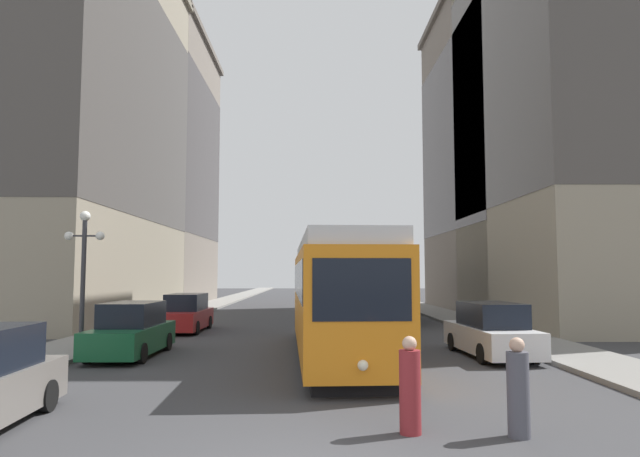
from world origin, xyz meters
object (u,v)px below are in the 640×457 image
Objects in this scene: streetcar at (336,294)px; parked_car_right_far at (491,331)px; pedestrian_crossing_near at (518,391)px; parked_car_left_mid at (131,331)px; lamp_post_left_near at (84,257)px; pedestrian_crossing_far at (410,388)px; parked_car_left_near at (186,314)px; transit_bus at (380,287)px.

streetcar reaches higher than parked_car_right_far.
parked_car_right_far reaches higher than pedestrian_crossing_near.
parked_car_left_mid is 0.99× the size of lamp_post_left_near.
parked_car_left_mid and parked_car_right_far have the same top height.
parked_car_right_far is (5.24, 0.08, -1.26)m from streetcar.
pedestrian_crossing_far is (0.92, -9.00, -1.31)m from streetcar.
parked_car_right_far is at bearing -34.20° from parked_car_left_near.
lamp_post_left_near is at bearing -128.35° from transit_bus.
pedestrian_crossing_far is 14.10m from lamp_post_left_near.
pedestrian_crossing_near is 0.35× the size of lamp_post_left_near.
parked_car_left_mid is at bearing -122.95° from transit_bus.
parked_car_left_mid is at bearing 174.79° from streetcar.
streetcar is 5.39m from parked_car_right_far.
transit_bus is at bearing -86.70° from parked_car_right_far.
transit_bus is (3.46, 16.31, -0.15)m from streetcar.
lamp_post_left_near is at bearing 147.54° from pedestrian_crossing_far.
streetcar is 7.91× the size of pedestrian_crossing_far.
parked_car_left_mid is 12.21m from pedestrian_crossing_far.
parked_car_left_near reaches higher than pedestrian_crossing_near.
lamp_post_left_near is (-14.10, 0.74, 2.54)m from parked_car_right_far.
parked_car_right_far is 9.64m from pedestrian_crossing_near.
parked_car_left_near is at bearing 76.16° from lamp_post_left_near.
parked_car_left_near is (-10.42, -7.78, -1.10)m from transit_bus.
pedestrian_crossing_far is (7.88, -9.32, -0.06)m from parked_car_left_mid.
pedestrian_crossing_far is 0.35× the size of lamp_post_left_near.
lamp_post_left_near is (-9.78, 9.82, 2.60)m from pedestrian_crossing_far.
parked_car_left_near is 8.21m from parked_car_left_mid.
pedestrian_crossing_far is (-1.83, 0.23, -0.00)m from pedestrian_crossing_near.
transit_bus is 7.00× the size of pedestrian_crossing_far.
pedestrian_crossing_near is (-0.72, -25.54, -1.16)m from transit_bus.
pedestrian_crossing_near is at bearing 72.05° from parked_car_right_far.
streetcar is 16.67m from transit_bus.
lamp_post_left_near is at bearing -166.67° from pedestrian_crossing_near.
parked_car_left_mid is at bearing -14.62° from lamp_post_left_near.
parked_car_right_far is (12.20, -8.45, 0.00)m from parked_car_left_near.
transit_bus is 2.43× the size of parked_car_left_near.
parked_car_left_near is at bearing 172.86° from pedestrian_crossing_near.
pedestrian_crossing_far is at bearing -65.30° from parked_car_left_near.
streetcar is 1.13× the size of transit_bus.
parked_car_left_near is 19.22m from pedestrian_crossing_far.
pedestrian_crossing_far is (-2.55, -25.31, -1.16)m from transit_bus.
streetcar is at bearing -2.09° from parked_car_right_far.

